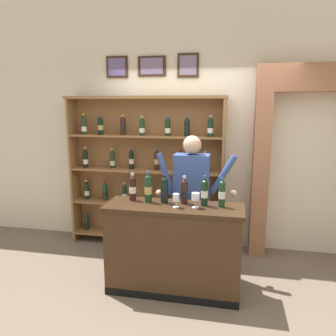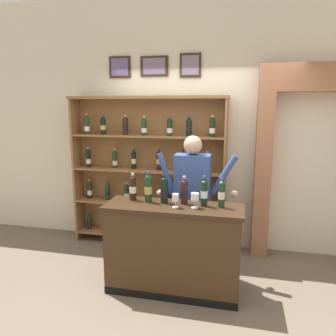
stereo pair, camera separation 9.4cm
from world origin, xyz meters
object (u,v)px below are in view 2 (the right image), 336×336
tasting_counter (173,249)px  tasting_bottle_super_tuscan (133,187)px  shopkeeper (192,190)px  tasting_bottle_rosso (148,187)px  tasting_bottle_bianco (164,190)px  tasting_bottle_vin_santo (184,191)px  tasting_bottle_chianti (222,193)px  wine_shelf (148,168)px  tasting_bottle_riserva (204,192)px  wine_glass_spare (195,198)px  wine_glass_left (176,198)px

tasting_counter → tasting_bottle_super_tuscan: tasting_bottle_super_tuscan is taller
tasting_counter → shopkeeper: 0.73m
tasting_bottle_super_tuscan → tasting_bottle_rosso: tasting_bottle_rosso is taller
tasting_bottle_bianco → tasting_bottle_vin_santo: (0.21, 0.01, -0.00)m
tasting_bottle_chianti → wine_shelf: bearing=135.2°
tasting_counter → tasting_bottle_super_tuscan: size_ratio=4.82×
shopkeeper → tasting_bottle_super_tuscan: 0.72m
tasting_bottle_riserva → wine_glass_spare: 0.13m
tasting_counter → wine_glass_spare: bearing=-6.6°
shopkeeper → tasting_bottle_vin_santo: bearing=-94.7°
tasting_bottle_vin_santo → wine_glass_spare: size_ratio=1.93×
tasting_bottle_chianti → wine_glass_spare: size_ratio=1.97×
tasting_bottle_vin_santo → wine_shelf: bearing=123.9°
tasting_bottle_bianco → tasting_bottle_riserva: tasting_bottle_riserva is taller
tasting_bottle_vin_santo → tasting_bottle_chianti: tasting_bottle_chianti is taller
wine_shelf → tasting_bottle_chianti: bearing=-44.8°
wine_shelf → tasting_bottle_super_tuscan: wine_shelf is taller
tasting_bottle_super_tuscan → tasting_counter: bearing=-12.6°
tasting_bottle_riserva → tasting_bottle_chianti: tasting_bottle_riserva is taller
tasting_bottle_super_tuscan → tasting_bottle_rosso: 0.19m
shopkeeper → wine_glass_spare: size_ratio=10.60×
tasting_counter → tasting_bottle_vin_santo: size_ratio=4.83×
wine_shelf → tasting_bottle_riserva: size_ratio=6.89×
tasting_bottle_chianti → tasting_bottle_vin_santo: bearing=173.9°
tasting_bottle_super_tuscan → tasting_bottle_vin_santo: (0.58, -0.01, -0.01)m
shopkeeper → wine_glass_left: size_ratio=11.41×
tasting_bottle_super_tuscan → tasting_bottle_bianco: tasting_bottle_bianco is taller
wine_glass_spare → wine_glass_left: size_ratio=1.08×
shopkeeper → tasting_bottle_chianti: (0.36, -0.42, 0.09)m
wine_shelf → tasting_bottle_rosso: bearing=-73.6°
tasting_bottle_rosso → wine_glass_left: 0.36m
shopkeeper → tasting_bottle_super_tuscan: (-0.61, -0.37, 0.09)m
tasting_bottle_rosso → wine_glass_left: size_ratio=2.34×
tasting_bottle_super_tuscan → wine_glass_spare: tasting_bottle_super_tuscan is taller
wine_shelf → tasting_bottle_chianti: 1.55m
tasting_bottle_super_tuscan → tasting_bottle_vin_santo: 0.58m
wine_glass_left → tasting_bottle_riserva: bearing=23.0°
tasting_bottle_bianco → tasting_bottle_riserva: (0.43, -0.02, 0.01)m
wine_shelf → tasting_bottle_rosso: 1.12m
tasting_bottle_rosso → wine_shelf: bearing=106.4°
tasting_bottle_rosso → tasting_bottle_vin_santo: 0.39m
tasting_bottle_super_tuscan → tasting_bottle_vin_santo: bearing=-1.2°
wine_glass_left → tasting_bottle_vin_santo: bearing=68.0°
wine_glass_spare → tasting_counter: bearing=173.4°
wine_glass_left → tasting_bottle_chianti: bearing=13.6°
tasting_bottle_riserva → wine_glass_spare: bearing=-133.2°
wine_shelf → wine_glass_left: wine_shelf is taller
tasting_bottle_vin_santo → tasting_bottle_riserva: size_ratio=0.94×
tasting_bottle_riserva → wine_shelf: bearing=130.4°
tasting_bottle_rosso → wine_glass_spare: 0.54m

